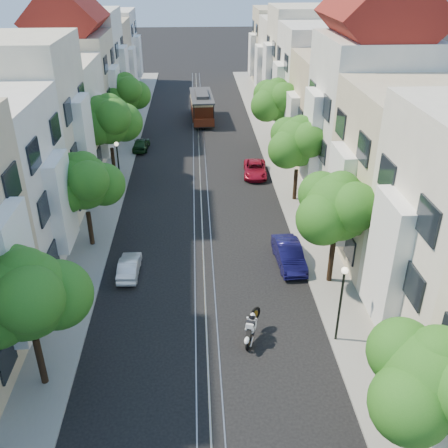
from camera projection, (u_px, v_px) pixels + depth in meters
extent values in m
plane|color=black|center=(200.00, 164.00, 45.27)|extent=(200.00, 200.00, 0.00)
cube|color=gray|center=(279.00, 162.00, 45.61)|extent=(2.50, 80.00, 0.12)
cube|color=gray|center=(119.00, 165.00, 44.87)|extent=(2.50, 80.00, 0.12)
cube|color=gray|center=(194.00, 164.00, 45.23)|extent=(0.06, 80.00, 0.02)
cube|color=gray|center=(200.00, 164.00, 45.26)|extent=(0.06, 80.00, 0.02)
cube|color=gray|center=(206.00, 164.00, 45.29)|extent=(0.06, 80.00, 0.02)
cube|color=tan|center=(200.00, 164.00, 45.26)|extent=(0.08, 80.00, 0.01)
cube|color=white|center=(388.00, 260.00, 22.40)|extent=(0.90, 3.04, 6.05)
cube|color=beige|center=(405.00, 180.00, 29.45)|extent=(7.00, 8.00, 10.00)
cube|color=white|center=(340.00, 194.00, 29.63)|extent=(0.90, 3.04, 5.50)
cube|color=silver|center=(365.00, 123.00, 36.01)|extent=(7.00, 8.00, 12.00)
cube|color=white|center=(312.00, 137.00, 36.27)|extent=(0.90, 3.04, 6.60)
cube|color=#C6B28C|center=(335.00, 113.00, 43.75)|extent=(7.00, 8.00, 9.00)
cube|color=white|center=(292.00, 122.00, 43.90)|extent=(0.90, 3.04, 4.95)
cube|color=white|center=(316.00, 84.00, 50.43)|extent=(7.00, 8.00, 10.50)
cube|color=white|center=(278.00, 93.00, 50.63)|extent=(0.90, 3.04, 5.78)
cube|color=beige|center=(301.00, 64.00, 57.22)|extent=(7.00, 8.00, 11.50)
cube|color=white|center=(268.00, 72.00, 57.46)|extent=(0.90, 3.04, 6.32)
cube|color=silver|center=(288.00, 60.00, 64.73)|extent=(7.00, 8.00, 9.50)
cube|color=white|center=(259.00, 66.00, 64.89)|extent=(0.90, 3.04, 5.23)
cube|color=beige|center=(279.00, 48.00, 71.64)|extent=(7.00, 8.00, 10.00)
cube|color=white|center=(252.00, 54.00, 71.83)|extent=(0.90, 3.04, 5.50)
cube|color=white|center=(16.00, 273.00, 21.60)|extent=(0.90, 3.04, 5.93)
cube|color=white|center=(60.00, 202.00, 28.83)|extent=(0.90, 3.04, 5.39)
cube|color=beige|center=(28.00, 131.00, 34.83)|extent=(7.00, 8.00, 11.76)
cube|color=white|center=(85.00, 143.00, 35.47)|extent=(0.90, 3.04, 6.47)
cube|color=silver|center=(58.00, 119.00, 42.56)|extent=(7.00, 8.00, 8.82)
cube|color=white|center=(104.00, 126.00, 43.09)|extent=(0.90, 3.04, 4.85)
cube|color=beige|center=(76.00, 88.00, 49.24)|extent=(7.00, 8.00, 10.29)
cube|color=white|center=(115.00, 96.00, 49.83)|extent=(0.90, 3.04, 5.66)
cube|color=silver|center=(90.00, 67.00, 56.05)|extent=(7.00, 8.00, 11.27)
cube|color=white|center=(124.00, 75.00, 56.67)|extent=(0.90, 3.04, 6.20)
cube|color=#C6B28C|center=(102.00, 63.00, 63.54)|extent=(7.00, 8.00, 9.31)
cube|color=white|center=(132.00, 69.00, 64.09)|extent=(0.90, 3.04, 5.12)
cube|color=white|center=(111.00, 50.00, 70.46)|extent=(7.00, 8.00, 9.80)
cube|color=white|center=(138.00, 56.00, 71.03)|extent=(0.90, 3.04, 5.39)
cylinder|color=black|center=(414.00, 445.00, 17.79)|extent=(0.30, 0.30, 2.27)
sphere|color=#1A5314|center=(431.00, 379.00, 16.26)|extent=(3.38, 3.38, 3.38)
sphere|color=#1A5314|center=(410.00, 404.00, 15.74)|extent=(2.64, 2.64, 2.64)
sphere|color=#1A5314|center=(439.00, 356.00, 15.93)|extent=(2.03, 2.03, 2.03)
cylinder|color=black|center=(331.00, 262.00, 28.30)|extent=(0.30, 0.30, 2.45)
sphere|color=#1A5314|center=(338.00, 207.00, 26.65)|extent=(3.64, 3.64, 3.64)
sphere|color=#1A5314|center=(354.00, 209.00, 27.34)|extent=(2.91, 2.91, 2.91)
sphere|color=#1A5314|center=(322.00, 219.00, 26.13)|extent=(2.84, 2.84, 2.84)
sphere|color=#1A5314|center=(341.00, 191.00, 26.32)|extent=(2.18, 2.18, 2.18)
cylinder|color=black|center=(295.00, 185.00, 37.98)|extent=(0.30, 0.30, 2.38)
sphere|color=#1A5314|center=(298.00, 142.00, 36.39)|extent=(3.54, 3.54, 3.54)
sphere|color=#1A5314|center=(311.00, 145.00, 37.07)|extent=(2.83, 2.83, 2.83)
sphere|color=#1A5314|center=(287.00, 150.00, 35.87)|extent=(2.76, 2.76, 2.76)
sphere|color=#1A5314|center=(300.00, 130.00, 36.05)|extent=(2.12, 2.12, 2.12)
cylinder|color=black|center=(274.00, 137.00, 47.62)|extent=(0.30, 0.30, 2.52)
sphere|color=#1A5314|center=(276.00, 100.00, 45.93)|extent=(3.74, 3.74, 3.74)
sphere|color=#1A5314|center=(287.00, 103.00, 46.62)|extent=(3.00, 3.00, 3.00)
sphere|color=#1A5314|center=(267.00, 106.00, 45.41)|extent=(2.92, 2.92, 2.92)
sphere|color=#1A5314|center=(277.00, 90.00, 45.60)|extent=(2.25, 2.25, 2.25)
cylinder|color=black|center=(40.00, 361.00, 21.40)|extent=(0.30, 0.30, 2.45)
sphere|color=#1A5314|center=(25.00, 295.00, 19.76)|extent=(3.64, 3.64, 3.64)
sphere|color=#1A5314|center=(58.00, 295.00, 20.45)|extent=(2.91, 2.91, 2.91)
sphere|color=#1A5314|center=(24.00, 275.00, 19.43)|extent=(2.18, 2.18, 2.18)
cylinder|color=black|center=(90.00, 228.00, 31.99)|extent=(0.30, 0.30, 2.27)
sphere|color=#1A5314|center=(84.00, 182.00, 30.47)|extent=(3.38, 3.38, 3.38)
sphere|color=#1A5314|center=(104.00, 184.00, 31.15)|extent=(2.70, 2.70, 2.70)
sphere|color=#1A5314|center=(66.00, 192.00, 29.95)|extent=(2.64, 2.64, 2.64)
sphere|color=#1A5314|center=(84.00, 168.00, 30.13)|extent=(2.03, 2.03, 2.03)
cylinder|color=black|center=(113.00, 163.00, 41.58)|extent=(0.30, 0.30, 2.62)
sphere|color=#1A5314|center=(109.00, 120.00, 39.82)|extent=(3.90, 3.90, 3.90)
sphere|color=#1A5314|center=(124.00, 122.00, 40.51)|extent=(3.12, 3.12, 3.12)
sphere|color=#1A5314|center=(96.00, 126.00, 39.30)|extent=(3.04, 3.04, 3.04)
sphere|color=#1A5314|center=(109.00, 108.00, 39.49)|extent=(2.34, 2.34, 2.34)
cylinder|color=black|center=(128.00, 125.00, 51.31)|extent=(0.30, 0.30, 2.38)
sphere|color=#1A5314|center=(125.00, 92.00, 49.71)|extent=(3.54, 3.54, 3.54)
sphere|color=#1A5314|center=(137.00, 95.00, 50.40)|extent=(2.83, 2.83, 2.83)
sphere|color=#1A5314|center=(115.00, 97.00, 49.19)|extent=(2.76, 2.76, 2.76)
sphere|color=#1A5314|center=(125.00, 83.00, 49.38)|extent=(2.12, 2.12, 2.12)
cylinder|color=black|center=(340.00, 306.00, 23.49)|extent=(0.12, 0.12, 4.00)
sphere|color=#FFF2CC|center=(345.00, 271.00, 22.54)|extent=(0.32, 0.32, 0.32)
cylinder|color=black|center=(119.00, 169.00, 38.66)|extent=(0.12, 0.12, 4.00)
sphere|color=#FFF2CC|center=(116.00, 144.00, 37.72)|extent=(0.32, 0.32, 0.32)
torus|color=black|center=(248.00, 342.00, 23.90)|extent=(0.42, 0.83, 0.82)
torus|color=black|center=(255.00, 314.00, 24.79)|extent=(0.65, 0.68, 0.80)
ellipsoid|color=silver|center=(252.00, 325.00, 24.22)|extent=(0.82, 1.21, 0.92)
ellipsoid|color=silver|center=(251.00, 325.00, 23.89)|extent=(0.58, 0.71, 0.52)
cube|color=black|center=(248.00, 334.00, 23.58)|extent=(0.41, 0.63, 0.36)
cube|color=silver|center=(251.00, 324.00, 23.83)|extent=(0.54, 0.70, 0.32)
sphere|color=black|center=(252.00, 317.00, 24.06)|extent=(0.29, 0.29, 0.29)
cube|color=black|center=(202.00, 117.00, 57.09)|extent=(2.55, 7.81, 0.29)
cube|color=#48190C|center=(202.00, 107.00, 56.54)|extent=(2.52, 4.92, 2.32)
cube|color=beige|center=(202.00, 99.00, 56.13)|extent=(2.57, 4.97, 0.58)
cube|color=#2D2D30|center=(202.00, 96.00, 55.95)|extent=(2.74, 7.82, 0.17)
cube|color=#2D2D30|center=(202.00, 93.00, 55.83)|extent=(1.54, 4.40, 0.34)
imported|color=#0D0C3C|center=(289.00, 254.00, 30.28)|extent=(1.66, 4.21, 1.36)
imported|color=maroon|center=(255.00, 169.00, 42.68)|extent=(2.23, 4.26, 1.14)
imported|color=silver|center=(129.00, 267.00, 29.37)|extent=(1.18, 3.23, 1.06)
imported|color=black|center=(141.00, 144.00, 48.34)|extent=(1.60, 3.54, 1.18)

